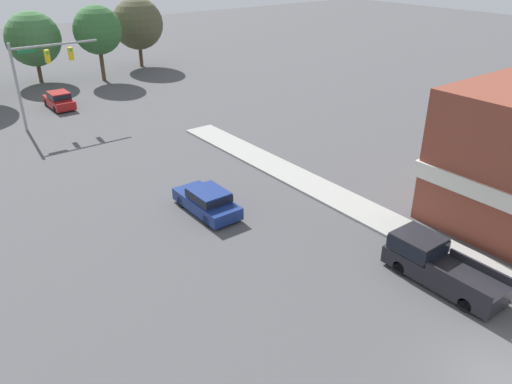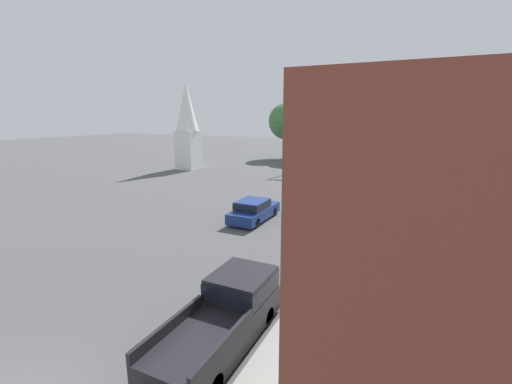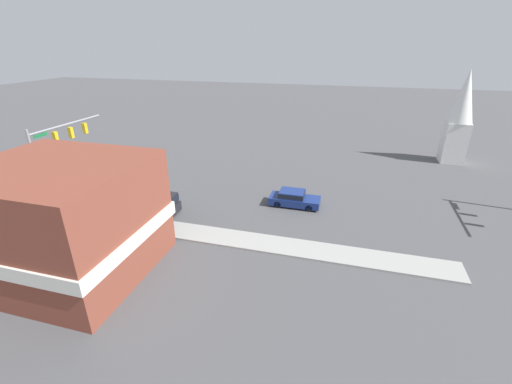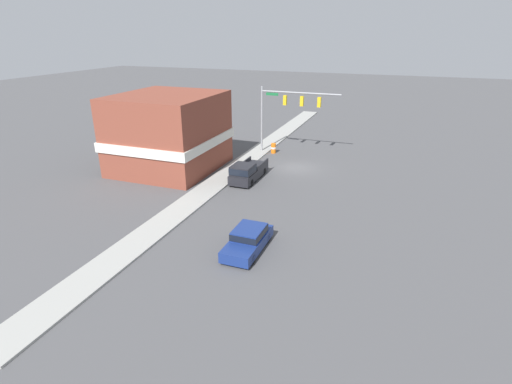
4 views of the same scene
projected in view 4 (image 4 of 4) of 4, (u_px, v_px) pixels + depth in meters
The scene contains 7 objects.
ground_plane at pixel (296, 168), 41.24m from camera, with size 200.00×200.00×0.00m, color #4C4C4F.
sidewalk_curb at pixel (245, 161), 43.08m from camera, with size 2.40×60.00×0.14m.
near_signal_assembly at pixel (287, 105), 43.77m from camera, with size 8.90×0.49×7.46m.
car_lead at pixel (248, 239), 25.58m from camera, with size 1.93×4.66×1.47m.
pickup_truck_parked at pixel (247, 172), 37.35m from camera, with size 1.97×5.53×1.86m.
construction_barrel at pixel (273, 148), 46.01m from camera, with size 0.58×0.58×1.14m.
corner_brick_building at pixel (169, 133), 39.89m from camera, with size 9.58×10.47×7.48m.
Camera 4 is at (-9.99, 38.08, 13.19)m, focal length 28.00 mm.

